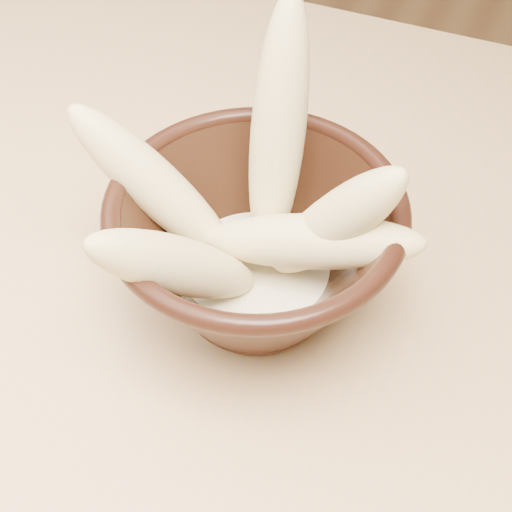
{
  "coord_description": "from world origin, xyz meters",
  "views": [
    {
      "loc": [
        0.18,
        -0.29,
        1.16
      ],
      "look_at": [
        0.06,
        -0.0,
        0.8
      ],
      "focal_mm": 50.0,
      "sensor_mm": 36.0,
      "label": 1
    }
  ],
  "objects": [
    {
      "name": "banana_right",
      "position": [
        0.11,
        0.01,
        0.84
      ],
      "size": [
        0.1,
        0.04,
        0.13
      ],
      "primitive_type": "ellipsoid",
      "rotation": [
        0.59,
        0.0,
        1.64
      ],
      "color": "#D6B87E",
      "rests_on": "bowl"
    },
    {
      "name": "banana_across",
      "position": [
        0.1,
        -0.0,
        0.83
      ],
      "size": [
        0.16,
        0.05,
        0.08
      ],
      "primitive_type": "ellipsoid",
      "rotation": [
        1.27,
        0.0,
        1.66
      ],
      "color": "#D6B87E",
      "rests_on": "bowl"
    },
    {
      "name": "milk_puddle",
      "position": [
        0.06,
        -0.0,
        0.78
      ],
      "size": [
        0.11,
        0.11,
        0.01
      ],
      "primitive_type": "cylinder",
      "color": "beige",
      "rests_on": "bowl"
    },
    {
      "name": "banana_left",
      "position": [
        -0.01,
        -0.0,
        0.84
      ],
      "size": [
        0.13,
        0.04,
        0.13
      ],
      "primitive_type": "ellipsoid",
      "rotation": [
        0.8,
        0.0,
        -1.53
      ],
      "color": "#D6B87E",
      "rests_on": "bowl"
    },
    {
      "name": "banana_upright",
      "position": [
        0.06,
        0.05,
        0.87
      ],
      "size": [
        0.05,
        0.1,
        0.18
      ],
      "primitive_type": "ellipsoid",
      "rotation": [
        0.38,
        0.0,
        3.32
      ],
      "color": "#D6B87E",
      "rests_on": "bowl"
    },
    {
      "name": "bowl",
      "position": [
        0.06,
        -0.0,
        0.81
      ],
      "size": [
        0.19,
        0.19,
        0.1
      ],
      "rotation": [
        0.0,
        0.0,
        0.12
      ],
      "color": "black",
      "rests_on": "table"
    },
    {
      "name": "banana_front",
      "position": [
        0.03,
        -0.05,
        0.84
      ],
      "size": [
        0.1,
        0.12,
        0.12
      ],
      "primitive_type": "ellipsoid",
      "rotation": [
        0.81,
        0.0,
        -0.66
      ],
      "color": "#D6B87E",
      "rests_on": "bowl"
    },
    {
      "name": "table",
      "position": [
        0.0,
        0.0,
        0.67
      ],
      "size": [
        1.2,
        0.8,
        0.75
      ],
      "color": "tan",
      "rests_on": "ground"
    }
  ]
}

